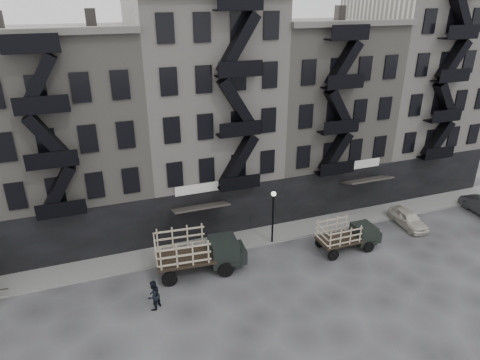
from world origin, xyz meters
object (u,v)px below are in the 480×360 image
object	(u,v)px
car_east	(408,219)
pedestrian_mid	(153,295)
stake_truck_east	(348,233)
stake_truck_west	(198,249)

from	to	relation	value
car_east	pedestrian_mid	xyz separation A→B (m)	(-20.74, -2.87, 0.31)
stake_truck_east	pedestrian_mid	world-z (taller)	stake_truck_east
car_east	stake_truck_east	bearing A→B (deg)	-165.79
stake_truck_west	stake_truck_east	distance (m)	10.86
stake_truck_east	car_east	world-z (taller)	stake_truck_east
stake_truck_west	stake_truck_east	world-z (taller)	stake_truck_west
stake_truck_west	car_east	distance (m)	17.34
stake_truck_west	car_east	bearing A→B (deg)	5.34
stake_truck_east	pedestrian_mid	xyz separation A→B (m)	(-14.23, -1.61, -0.40)
stake_truck_east	pedestrian_mid	size ratio (longest dim) A/B	2.48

